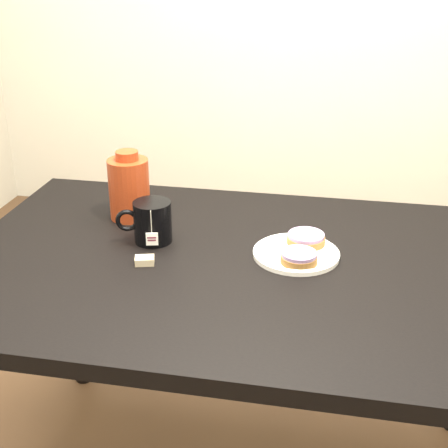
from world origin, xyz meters
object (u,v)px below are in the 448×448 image
(table, at_px, (242,291))
(mug, at_px, (152,222))
(teabag_pouch, at_px, (145,260))
(bagel_back, at_px, (306,239))
(bagel_front, at_px, (299,257))
(bagel_package, at_px, (129,188))
(plate, at_px, (296,253))

(table, bearing_deg, mug, 165.09)
(mug, distance_m, teabag_pouch, 0.13)
(bagel_back, distance_m, bagel_front, 0.11)
(bagel_front, distance_m, teabag_pouch, 0.37)
(bagel_front, height_order, bagel_package, bagel_package)
(plate, bearing_deg, bagel_front, -79.11)
(table, height_order, teabag_pouch, teabag_pouch)
(plate, height_order, bagel_front, bagel_front)
(plate, height_order, teabag_pouch, teabag_pouch)
(teabag_pouch, distance_m, bagel_package, 0.30)
(table, xyz_separation_m, bagel_package, (-0.35, 0.20, 0.17))
(bagel_back, height_order, bagel_package, bagel_package)
(teabag_pouch, bearing_deg, bagel_front, 8.67)
(bagel_back, height_order, mug, mug)
(table, relative_size, bagel_front, 14.31)
(bagel_front, bearing_deg, teabag_pouch, -171.33)
(bagel_back, xyz_separation_m, mug, (-0.39, -0.04, 0.03))
(bagel_back, relative_size, bagel_front, 1.31)
(bagel_back, xyz_separation_m, teabag_pouch, (-0.37, -0.16, -0.02))
(table, relative_size, bagel_package, 7.32)
(teabag_pouch, bearing_deg, mug, 98.30)
(teabag_pouch, height_order, bagel_package, bagel_package)
(teabag_pouch, bearing_deg, table, 14.46)
(bagel_front, height_order, mug, mug)
(bagel_package, bearing_deg, bagel_back, -11.37)
(table, relative_size, teabag_pouch, 31.11)
(table, distance_m, teabag_pouch, 0.25)
(plate, bearing_deg, bagel_package, 162.48)
(teabag_pouch, relative_size, bagel_package, 0.24)
(plate, relative_size, bagel_back, 1.65)
(bagel_back, xyz_separation_m, bagel_package, (-0.49, 0.10, 0.06))
(bagel_front, bearing_deg, table, 178.48)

